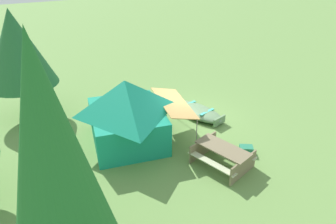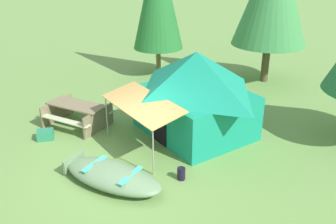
{
  "view_description": "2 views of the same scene",
  "coord_description": "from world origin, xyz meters",
  "px_view_note": "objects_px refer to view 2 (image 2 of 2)",
  "views": [
    {
      "loc": [
        -10.61,
        6.47,
        7.05
      ],
      "look_at": [
        -0.38,
        1.16,
        0.92
      ],
      "focal_mm": 33.27,
      "sensor_mm": 36.0,
      "label": 1
    },
    {
      "loc": [
        6.92,
        -5.29,
        5.54
      ],
      "look_at": [
        -0.28,
        1.73,
        1.09
      ],
      "focal_mm": 40.21,
      "sensor_mm": 36.0,
      "label": 2
    }
  ],
  "objects_px": {
    "canvas_cabin_tent": "(195,92)",
    "picnic_table": "(77,112)",
    "beached_rowboat": "(112,175)",
    "fuel_can": "(181,174)",
    "cooler_box": "(45,135)"
  },
  "relations": [
    {
      "from": "canvas_cabin_tent",
      "to": "picnic_table",
      "type": "distance_m",
      "value": 4.03
    },
    {
      "from": "picnic_table",
      "to": "cooler_box",
      "type": "distance_m",
      "value": 1.33
    },
    {
      "from": "canvas_cabin_tent",
      "to": "cooler_box",
      "type": "xyz_separation_m",
      "value": [
        -2.92,
        -3.7,
        -1.23
      ]
    },
    {
      "from": "picnic_table",
      "to": "canvas_cabin_tent",
      "type": "bearing_deg",
      "value": 38.15
    },
    {
      "from": "canvas_cabin_tent",
      "to": "fuel_can",
      "type": "bearing_deg",
      "value": -55.02
    },
    {
      "from": "canvas_cabin_tent",
      "to": "cooler_box",
      "type": "relative_size",
      "value": 9.0
    },
    {
      "from": "cooler_box",
      "to": "canvas_cabin_tent",
      "type": "bearing_deg",
      "value": 51.74
    },
    {
      "from": "cooler_box",
      "to": "fuel_can",
      "type": "height_order",
      "value": "fuel_can"
    },
    {
      "from": "fuel_can",
      "to": "beached_rowboat",
      "type": "bearing_deg",
      "value": -127.99
    },
    {
      "from": "picnic_table",
      "to": "fuel_can",
      "type": "height_order",
      "value": "picnic_table"
    },
    {
      "from": "cooler_box",
      "to": "fuel_can",
      "type": "xyz_separation_m",
      "value": [
        4.5,
        1.44,
        0.01
      ]
    },
    {
      "from": "picnic_table",
      "to": "fuel_can",
      "type": "xyz_separation_m",
      "value": [
        4.66,
        0.17,
        -0.32
      ]
    },
    {
      "from": "beached_rowboat",
      "to": "picnic_table",
      "type": "distance_m",
      "value": 3.79
    },
    {
      "from": "beached_rowboat",
      "to": "canvas_cabin_tent",
      "type": "xyz_separation_m",
      "value": [
        -0.49,
        3.65,
        1.14
      ]
    },
    {
      "from": "beached_rowboat",
      "to": "cooler_box",
      "type": "distance_m",
      "value": 3.41
    }
  ]
}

